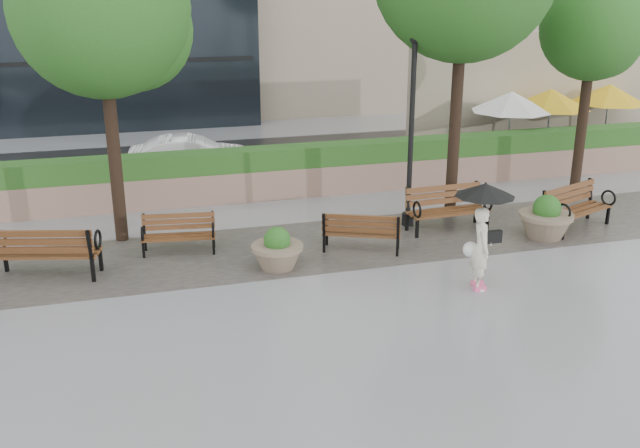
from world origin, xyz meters
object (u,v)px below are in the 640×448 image
object	(u,v)px
bench_3	(447,218)
planter_left	(277,252)
bench_0	(48,262)
bench_4	(576,217)
pedestrian	(483,226)
lamppost	(411,144)
bench_1	(179,242)
bench_2	(361,239)
car_right	(192,156)
planter_right	(546,221)

from	to	relation	value
bench_3	planter_left	world-z (taller)	bench_3
bench_0	bench_3	world-z (taller)	bench_0
bench_4	pedestrian	world-z (taller)	pedestrian
bench_3	lamppost	xyz separation A→B (m)	(-0.75, 0.59, 1.67)
bench_0	pedestrian	distance (m)	8.43
bench_1	bench_2	size ratio (longest dim) A/B	0.91
bench_2	bench_3	distance (m)	2.49
bench_3	car_right	size ratio (longest dim) A/B	0.53
pedestrian	bench_2	bearing A→B (deg)	48.33
bench_0	lamppost	xyz separation A→B (m)	(8.03, 0.98, 1.66)
planter_right	pedestrian	world-z (taller)	pedestrian
car_right	planter_left	bearing A→B (deg)	-168.40
bench_1	planter_right	distance (m)	8.18
planter_left	bench_2	bearing A→B (deg)	13.28
bench_4	car_right	bearing A→B (deg)	116.82
bench_0	bench_3	distance (m)	8.78
pedestrian	bench_4	bearing A→B (deg)	-40.98
bench_0	car_right	bearing A→B (deg)	-102.48
bench_4	bench_2	bearing A→B (deg)	158.84
bench_2	car_right	bearing A→B (deg)	-44.94
bench_1	planter_right	size ratio (longest dim) A/B	1.33
bench_2	pedestrian	xyz separation A→B (m)	(1.51, -2.44, 0.98)
bench_3	planter_right	xyz separation A→B (m)	(1.90, -1.10, 0.09)
bench_0	bench_1	world-z (taller)	bench_0
bench_3	car_right	world-z (taller)	car_right
lamppost	car_right	xyz separation A→B (m)	(-4.43, 6.03, -1.37)
bench_3	bench_4	bearing A→B (deg)	-16.45
bench_0	bench_4	xyz separation A→B (m)	(11.74, -0.36, -0.02)
bench_0	pedestrian	xyz separation A→B (m)	(7.91, -2.79, 0.92)
car_right	lamppost	bearing A→B (deg)	-138.18
bench_0	planter_left	world-z (taller)	bench_0
bench_3	planter_left	bearing A→B (deg)	-166.98
planter_right	car_right	xyz separation A→B (m)	(-7.07, 7.71, 0.21)
bench_2	planter_right	bearing A→B (deg)	-160.61
planter_left	planter_right	world-z (taller)	planter_right
bench_3	planter_left	size ratio (longest dim) A/B	1.85
bench_1	bench_2	distance (m)	3.92
bench_2	car_right	xyz separation A→B (m)	(-2.79, 7.35, 0.34)
bench_1	lamppost	size ratio (longest dim) A/B	0.36
bench_4	pedestrian	xyz separation A→B (m)	(-3.83, -2.43, 0.94)
bench_3	car_right	bearing A→B (deg)	125.63
bench_1	bench_3	distance (m)	6.18
bench_4	bench_1	bearing A→B (deg)	152.81
bench_0	planter_left	distance (m)	4.51
bench_1	planter_left	bearing A→B (deg)	-29.80
bench_4	planter_right	size ratio (longest dim) A/B	1.66
bench_0	bench_2	xyz separation A→B (m)	(6.40, -0.35, -0.05)
car_right	bench_4	bearing A→B (deg)	-126.60
bench_1	bench_3	world-z (taller)	bench_3
bench_1	bench_2	bearing A→B (deg)	-6.08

